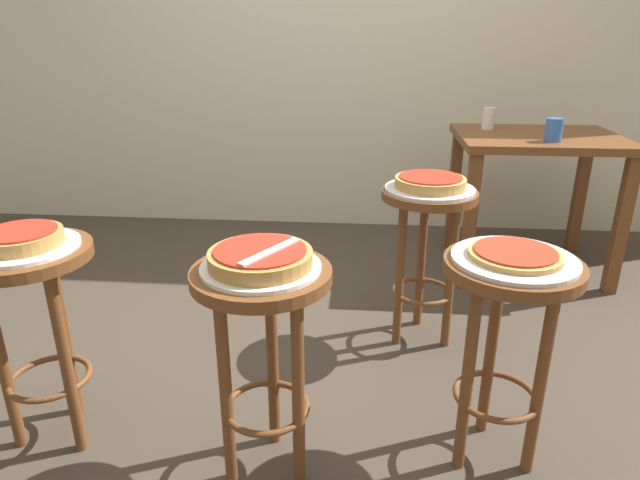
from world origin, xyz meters
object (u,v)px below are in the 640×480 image
(pizza_middle, at_px, (21,238))
(cup_near_edge, at_px, (554,130))
(stool_middle, at_px, (34,302))
(cup_far_edge, at_px, (489,118))
(serving_plate_leftside, at_px, (514,259))
(stool_foreground, at_px, (263,326))
(pizza_foreground, at_px, (260,257))
(serving_plate_middle, at_px, (23,247))
(stool_rear, at_px, (427,231))
(dining_table, at_px, (536,161))
(serving_plate_foreground, at_px, (261,267))
(pizza_leftside, at_px, (515,254))
(pizza_server_knife, at_px, (270,251))
(condiment_shaker, at_px, (557,128))
(serving_plate_rear, at_px, (430,189))
(stool_leftside, at_px, (506,317))
(pizza_rear, at_px, (430,182))

(pizza_middle, bearing_deg, cup_near_edge, 35.95)
(stool_middle, distance_m, cup_far_edge, 2.39)
(stool_middle, distance_m, serving_plate_leftside, 1.42)
(stool_foreground, bearing_deg, serving_plate_leftside, 9.40)
(pizza_foreground, xyz_separation_m, serving_plate_middle, (-0.72, 0.08, -0.03))
(stool_rear, bearing_deg, dining_table, 52.03)
(serving_plate_foreground, bearing_deg, cup_near_edge, 51.10)
(pizza_foreground, relative_size, pizza_middle, 1.20)
(serving_plate_foreground, xyz_separation_m, pizza_middle, (-0.72, 0.08, 0.03))
(pizza_leftside, xyz_separation_m, pizza_server_knife, (-0.66, -0.13, 0.04))
(condiment_shaker, relative_size, pizza_server_knife, 0.37)
(serving_plate_rear, bearing_deg, cup_far_edge, 67.54)
(pizza_foreground, distance_m, pizza_middle, 0.72)
(serving_plate_foreground, height_order, pizza_server_knife, pizza_server_knife)
(serving_plate_foreground, bearing_deg, serving_plate_leftside, 9.40)
(pizza_foreground, xyz_separation_m, pizza_middle, (-0.72, 0.08, 0.00))
(pizza_leftside, height_order, pizza_server_knife, pizza_server_knife)
(condiment_shaker, bearing_deg, serving_plate_rear, -132.27)
(stool_foreground, distance_m, stool_middle, 0.72)
(stool_leftside, bearing_deg, serving_plate_foreground, -170.60)
(condiment_shaker, bearing_deg, serving_plate_leftside, -110.35)
(condiment_shaker, bearing_deg, dining_table, 153.42)
(pizza_foreground, bearing_deg, dining_table, 54.55)
(serving_plate_foreground, relative_size, serving_plate_rear, 0.91)
(serving_plate_leftside, bearing_deg, stool_middle, -178.77)
(stool_leftside, relative_size, condiment_shaker, 8.13)
(stool_middle, xyz_separation_m, pizza_leftside, (1.40, 0.03, 0.19))
(pizza_middle, relative_size, pizza_server_knife, 1.05)
(stool_foreground, xyz_separation_m, stool_rear, (0.52, 0.82, 0.00))
(cup_near_edge, distance_m, cup_far_edge, 0.42)
(pizza_foreground, distance_m, stool_middle, 0.75)
(pizza_foreground, xyz_separation_m, pizza_leftside, (0.69, 0.11, -0.01))
(stool_rear, bearing_deg, serving_plate_middle, -149.49)
(pizza_leftside, bearing_deg, condiment_shaker, 69.65)
(serving_plate_foreground, bearing_deg, pizza_leftside, 9.40)
(pizza_foreground, xyz_separation_m, cup_near_edge, (1.17, 1.46, 0.11))
(serving_plate_middle, distance_m, pizza_rear, 1.44)
(stool_foreground, height_order, condiment_shaker, condiment_shaker)
(dining_table, bearing_deg, serving_plate_leftside, -107.46)
(stool_foreground, relative_size, cup_near_edge, 5.96)
(pizza_leftside, relative_size, cup_near_edge, 2.26)
(dining_table, bearing_deg, pizza_foreground, -125.45)
(serving_plate_middle, height_order, serving_plate_rear, same)
(stool_foreground, xyz_separation_m, serving_plate_middle, (-0.72, 0.08, 0.18))
(cup_far_edge, bearing_deg, dining_table, -33.96)
(stool_middle, relative_size, cup_far_edge, 5.78)
(stool_middle, height_order, cup_near_edge, cup_near_edge)
(serving_plate_foreground, bearing_deg, stool_middle, 173.39)
(serving_plate_foreground, height_order, serving_plate_middle, same)
(serving_plate_middle, xyz_separation_m, pizza_leftside, (1.40, 0.03, 0.02))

